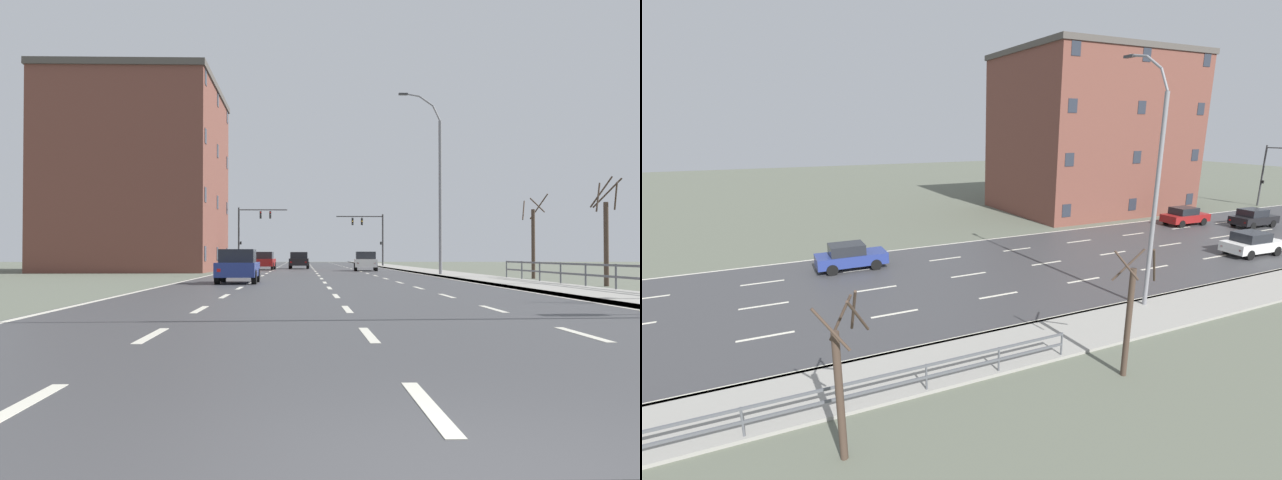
% 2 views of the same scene
% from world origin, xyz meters
% --- Properties ---
extents(ground_plane, '(160.00, 160.00, 0.12)m').
position_xyz_m(ground_plane, '(0.00, 48.00, -0.06)').
color(ground_plane, '#5B6051').
extents(road_asphalt_strip, '(14.00, 120.00, 0.03)m').
position_xyz_m(road_asphalt_strip, '(0.00, 59.99, 0.01)').
color(road_asphalt_strip, '#3D3D3F').
rests_on(road_asphalt_strip, ground).
extents(street_lamp_midground, '(2.70, 0.24, 11.50)m').
position_xyz_m(street_lamp_midground, '(7.43, 39.99, 5.61)').
color(street_lamp_midground, slate).
rests_on(street_lamp_midground, ground).
extents(traffic_signal_left, '(5.35, 0.36, 6.46)m').
position_xyz_m(traffic_signal_left, '(-6.63, 73.09, 4.43)').
color(traffic_signal_left, '#38383A').
rests_on(traffic_signal_left, ground).
extents(car_far_right, '(1.85, 4.11, 1.57)m').
position_xyz_m(car_far_right, '(-3.99, 28.48, 0.80)').
color(car_far_right, navy).
rests_on(car_far_right, ground).
extents(car_near_left, '(1.95, 4.16, 1.57)m').
position_xyz_m(car_near_left, '(-4.32, 57.30, 0.80)').
color(car_near_left, maroon).
rests_on(car_near_left, ground).
extents(car_far_left, '(2.01, 4.19, 1.57)m').
position_xyz_m(car_far_left, '(4.11, 53.27, 0.80)').
color(car_far_left, silver).
rests_on(car_far_left, ground).
extents(car_mid_centre, '(1.93, 4.15, 1.57)m').
position_xyz_m(car_mid_centre, '(-1.30, 61.90, 0.80)').
color(car_mid_centre, black).
rests_on(car_mid_centre, ground).
extents(brick_building, '(12.89, 17.71, 15.33)m').
position_xyz_m(brick_building, '(-14.39, 54.95, 7.67)').
color(brick_building, brown).
rests_on(brick_building, ground).
extents(bare_tree_mid, '(1.31, 1.39, 4.68)m').
position_xyz_m(bare_tree_mid, '(11.70, 25.32, 2.13)').
color(bare_tree_mid, '#423328').
rests_on(bare_tree_mid, ground).
extents(bare_tree_far, '(1.52, 1.45, 4.71)m').
position_xyz_m(bare_tree_far, '(11.70, 34.69, 2.17)').
color(bare_tree_far, '#423328').
rests_on(bare_tree_far, ground).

